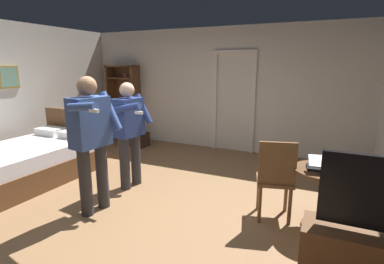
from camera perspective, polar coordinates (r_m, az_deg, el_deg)
ground_plane at (r=4.17m, az=-11.72°, el=-13.53°), size 6.93×6.93×0.00m
wall_back at (r=6.61m, az=4.69°, el=8.13°), size 6.40×0.12×2.61m
doorway_frame at (r=6.41m, az=7.99°, el=7.16°), size 0.93×0.08×2.13m
bed at (r=5.56m, az=-28.20°, el=-4.78°), size 1.36×2.10×1.02m
bookshelf at (r=7.59m, az=-12.83°, el=5.98°), size 0.81×0.32×1.82m
tv_flatscreen at (r=2.94m, az=32.63°, el=-19.88°), size 1.21×0.40×1.18m
side_table at (r=3.71m, az=23.77°, el=-9.82°), size 0.68×0.68×0.70m
laptop at (r=3.57m, az=23.76°, el=-5.90°), size 0.36×0.37×0.17m
bottle_on_table at (r=3.53m, az=26.47°, el=-5.58°), size 0.06×0.06×0.24m
wooden_chair at (r=3.67m, az=15.66°, el=-8.25°), size 0.51×0.51×0.99m
person_blue_shirt at (r=3.81m, az=-18.70°, el=-0.59°), size 0.62×0.67×1.70m
person_striped_shirt at (r=4.51m, az=-11.89°, el=0.71°), size 0.62×0.63×1.58m
suitcase_dark at (r=7.04m, az=-10.83°, el=-1.28°), size 0.66×0.38×0.31m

